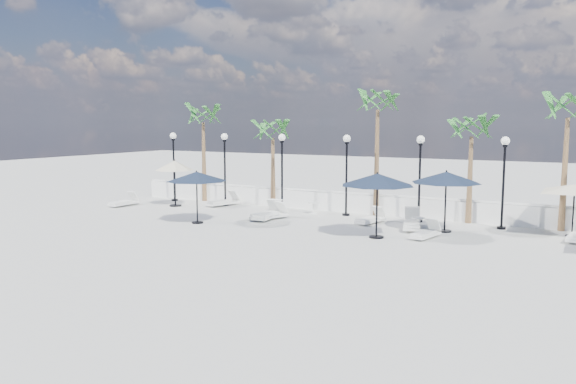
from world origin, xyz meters
The scene contains 28 objects.
ground centered at (0.00, 0.00, 0.00)m, with size 100.00×100.00×0.00m, color #ADADA8.
balustrade centered at (0.00, 7.50, 0.47)m, with size 26.00×0.30×1.01m.
lamppost_0 centered at (-10.50, 6.50, 2.49)m, with size 0.36×0.36×3.84m.
lamppost_1 centered at (-7.00, 6.50, 2.49)m, with size 0.36×0.36×3.84m.
lamppost_2 centered at (-3.50, 6.50, 2.49)m, with size 0.36×0.36×3.84m.
lamppost_3 centered at (0.00, 6.50, 2.49)m, with size 0.36×0.36×3.84m.
lamppost_4 centered at (3.50, 6.50, 2.49)m, with size 0.36×0.36×3.84m.
lamppost_5 centered at (7.00, 6.50, 2.49)m, with size 0.36×0.36×3.84m.
palm_0 centered at (-9.00, 7.30, 4.53)m, with size 2.60×2.60×5.50m.
palm_1 centered at (-4.50, 7.30, 3.75)m, with size 2.60×2.60×4.70m.
palm_2 centered at (1.20, 7.30, 5.12)m, with size 2.60×2.60×6.10m.
palm_3 centered at (5.50, 7.30, 3.95)m, with size 2.60×2.60×4.90m.
palm_4 centered at (9.20, 7.30, 4.73)m, with size 2.60×2.60×5.70m.
lounger_0 centered at (-11.50, 3.61, 0.22)m, with size 0.63×1.76×0.65m.
lounger_1 centered at (-2.71, 3.78, 0.26)m, with size 0.88×2.10×0.76m.
lounger_2 centered at (-2.62, 3.78, 0.23)m, with size 1.21×1.96×0.70m.
lounger_3 centered at (-6.93, 6.22, 0.24)m, with size 1.12×1.97×0.70m.
lounger_4 centered at (1.79, 5.06, 0.21)m, with size 0.92×1.77×0.63m.
lounger_5 centered at (4.76, 3.11, 0.21)m, with size 0.85×1.72×0.62m.
lounger_7 centered at (3.75, 4.64, 0.26)m, with size 1.18×2.15×0.77m.
side_table_0 centered at (-3.62, 6.20, 0.34)m, with size 0.58×0.58×0.56m.
side_table_1 centered at (-1.60, 6.20, 0.33)m, with size 0.57×0.57×0.55m.
side_table_2 centered at (4.04, 4.55, 0.32)m, with size 0.55×0.55×0.53m.
parasol_navy_left centered at (-4.93, 1.46, 2.06)m, with size 2.64×2.64×2.33m.
parasol_navy_mid centered at (5.07, 4.77, 2.21)m, with size 2.80×2.80×2.51m.
parasol_navy_right centered at (3.06, 2.29, 2.24)m, with size 2.84×2.84×2.55m.
parasol_cream_sq_a centered at (9.64, 6.20, 2.03)m, with size 4.47×4.47×2.19m.
parasol_cream_small centered at (-9.09, 4.91, 2.12)m, with size 2.02×2.02×2.48m.
Camera 1 is at (10.36, -17.89, 4.42)m, focal length 35.00 mm.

